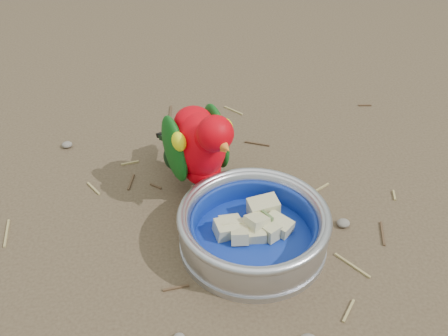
{
  "coord_description": "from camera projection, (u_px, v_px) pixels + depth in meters",
  "views": [
    {
      "loc": [
        -0.11,
        -0.44,
        0.52
      ],
      "look_at": [
        -0.04,
        0.14,
        0.08
      ],
      "focal_mm": 40.0,
      "sensor_mm": 36.0,
      "label": 1
    }
  ],
  "objects": [
    {
      "name": "ground",
      "position": [
        269.0,
        276.0,
        0.67
      ],
      "size": [
        60.0,
        60.0,
        0.0
      ],
      "primitive_type": "plane",
      "color": "#4E3E2C"
    },
    {
      "name": "food_bowl",
      "position": [
        253.0,
        241.0,
        0.71
      ],
      "size": [
        0.21,
        0.21,
        0.02
      ],
      "primitive_type": "cylinder",
      "color": "#B2B2BA",
      "rests_on": "ground"
    },
    {
      "name": "bowl_wall",
      "position": [
        254.0,
        225.0,
        0.69
      ],
      "size": [
        0.21,
        0.21,
        0.04
      ],
      "primitive_type": null,
      "color": "#B2B2BA",
      "rests_on": "food_bowl"
    },
    {
      "name": "fruit_wedges",
      "position": [
        253.0,
        229.0,
        0.7
      ],
      "size": [
        0.12,
        0.12,
        0.03
      ],
      "primitive_type": null,
      "color": "#C6C08C",
      "rests_on": "food_bowl"
    },
    {
      "name": "lory_parrot",
      "position": [
        200.0,
        152.0,
        0.76
      ],
      "size": [
        0.17,
        0.22,
        0.16
      ],
      "primitive_type": null,
      "rotation": [
        0.0,
        0.0,
        -2.75
      ],
      "color": "#CA000A",
      "rests_on": "ground"
    },
    {
      "name": "ground_debris",
      "position": [
        239.0,
        266.0,
        0.68
      ],
      "size": [
        0.9,
        0.8,
        0.01
      ],
      "primitive_type": null,
      "color": "#9B8851",
      "rests_on": "ground"
    }
  ]
}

